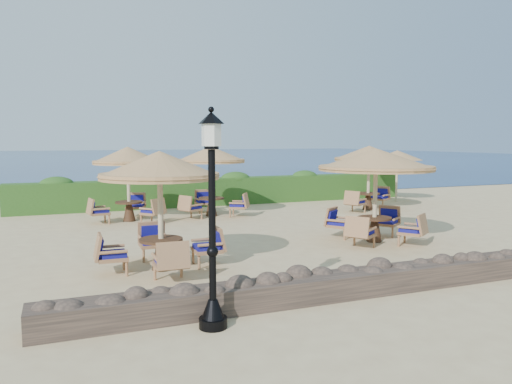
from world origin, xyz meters
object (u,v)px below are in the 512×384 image
(cafe_set_0, at_px, (160,190))
(cafe_set_2, at_px, (128,170))
(cafe_set_1, at_px, (376,174))
(lamp_post, at_px, (212,229))
(cafe_set_3, at_px, (211,167))
(cafe_set_4, at_px, (369,161))
(extra_parasol, at_px, (397,155))

(cafe_set_0, distance_m, cafe_set_2, 7.11)
(cafe_set_1, bearing_deg, lamp_post, -143.41)
(cafe_set_3, height_order, cafe_set_4, same)
(cafe_set_1, height_order, cafe_set_3, same)
(cafe_set_2, distance_m, cafe_set_4, 9.60)
(extra_parasol, relative_size, cafe_set_1, 0.74)
(cafe_set_2, bearing_deg, lamp_post, -90.92)
(cafe_set_1, relative_size, cafe_set_4, 1.14)
(cafe_set_1, distance_m, cafe_set_4, 6.58)
(cafe_set_2, relative_size, cafe_set_3, 0.99)
(lamp_post, xyz_separation_m, cafe_set_3, (3.25, 10.93, 0.31))
(lamp_post, relative_size, extra_parasol, 1.38)
(extra_parasol, relative_size, cafe_set_0, 0.86)
(cafe_set_1, relative_size, cafe_set_2, 1.19)
(lamp_post, relative_size, cafe_set_4, 1.16)
(extra_parasol, distance_m, cafe_set_1, 9.81)
(lamp_post, height_order, cafe_set_0, lamp_post)
(cafe_set_4, bearing_deg, cafe_set_2, 175.57)
(cafe_set_1, bearing_deg, cafe_set_4, 57.16)
(extra_parasol, distance_m, cafe_set_2, 12.48)
(extra_parasol, bearing_deg, cafe_set_3, -173.47)
(lamp_post, relative_size, cafe_set_1, 1.02)
(lamp_post, distance_m, cafe_set_4, 14.05)
(cafe_set_3, xyz_separation_m, cafe_set_4, (6.49, -0.82, 0.16))
(extra_parasol, bearing_deg, cafe_set_1, -130.91)
(cafe_set_1, xyz_separation_m, cafe_set_3, (-2.93, 6.34, -0.07))
(cafe_set_1, height_order, cafe_set_4, same)
(cafe_set_2, bearing_deg, cafe_set_1, -46.24)
(cafe_set_0, relative_size, cafe_set_2, 1.03)
(cafe_set_0, xyz_separation_m, cafe_set_2, (0.24, 7.10, 0.04))
(cafe_set_0, distance_m, cafe_set_4, 11.69)
(cafe_set_3, bearing_deg, cafe_set_4, -7.20)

